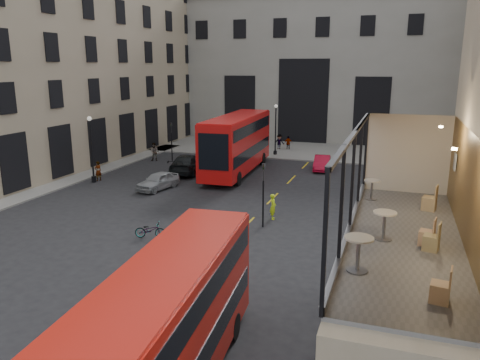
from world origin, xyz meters
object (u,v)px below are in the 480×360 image
(cafe_chair_a, at_px, (441,291))
(cyclist, at_px, (273,207))
(traffic_light_near, at_px, (263,187))
(car_b, at_px, (322,163))
(car_c, at_px, (188,164))
(cafe_chair_d, at_px, (430,202))
(traffic_light_far, at_px, (171,137))
(cafe_chair_b, at_px, (432,242))
(pedestrian_b, at_px, (279,142))
(pedestrian_e, at_px, (98,171))
(bus_far, at_px, (237,141))
(cafe_chair_c, at_px, (427,237))
(pedestrian_d, at_px, (383,149))
(street_lamp_a, at_px, (92,153))
(bus_near, at_px, (168,325))
(pedestrian_a, at_px, (155,152))
(cafe_table_mid, at_px, (384,221))
(street_lamp_b, at_px, (276,133))
(car_a, at_px, (158,181))
(cafe_table_near, at_px, (358,249))
(pedestrian_c, at_px, (288,143))
(cafe_table_far, at_px, (372,187))
(bicycle, at_px, (150,230))

(cafe_chair_a, bearing_deg, cyclist, 114.79)
(traffic_light_near, height_order, car_b, traffic_light_near)
(car_c, relative_size, cafe_chair_d, 6.60)
(traffic_light_far, bearing_deg, cafe_chair_b, -52.46)
(pedestrian_b, xyz_separation_m, pedestrian_e, (-10.57, -18.63, -0.09))
(bus_far, relative_size, cafe_chair_c, 16.83)
(pedestrian_b, xyz_separation_m, pedestrian_d, (11.12, -1.44, 0.07))
(street_lamp_a, bearing_deg, bus_near, -49.84)
(pedestrian_a, height_order, cafe_chair_d, cafe_chair_d)
(pedestrian_a, bearing_deg, cafe_table_mid, -62.22)
(pedestrian_d, bearing_deg, car_b, 127.43)
(cafe_chair_d, bearing_deg, street_lamp_a, 148.04)
(street_lamp_b, bearing_deg, car_c, -116.64)
(traffic_light_far, distance_m, bus_far, 8.50)
(cafe_chair_a, bearing_deg, car_a, 130.34)
(bus_near, height_order, cafe_table_near, cafe_table_near)
(traffic_light_near, xyz_separation_m, pedestrian_c, (-4.40, 25.48, -1.63))
(car_b, height_order, cafe_table_far, cafe_table_far)
(cafe_chair_b, bearing_deg, cafe_table_near, -131.50)
(traffic_light_near, distance_m, cafe_chair_d, 12.56)
(pedestrian_a, distance_m, cafe_chair_a, 39.23)
(cyclist, relative_size, cafe_table_near, 1.91)
(car_b, bearing_deg, cafe_table_far, -82.73)
(traffic_light_near, bearing_deg, bus_near, -84.19)
(cyclist, height_order, pedestrian_c, cyclist)
(traffic_light_near, xyz_separation_m, pedestrian_e, (-15.93, 6.54, -1.61))
(bus_near, xyz_separation_m, cafe_table_mid, (5.44, 2.34, 2.85))
(bus_near, height_order, pedestrian_c, bus_near)
(cyclist, xyz_separation_m, cafe_table_near, (6.28, -16.32, 4.36))
(pedestrian_b, relative_size, cafe_chair_b, 2.38)
(traffic_light_far, bearing_deg, car_b, 2.15)
(car_c, height_order, cafe_table_far, cafe_table_far)
(traffic_light_near, xyz_separation_m, pedestrian_b, (-5.36, 25.17, -1.52))
(bicycle, height_order, pedestrian_d, pedestrian_d)
(street_lamp_a, distance_m, street_lamp_b, 19.42)
(bicycle, xyz_separation_m, cafe_chair_c, (13.42, -8.79, 4.39))
(cafe_table_far, bearing_deg, street_lamp_a, 147.18)
(bus_far, height_order, car_a, bus_far)
(cafe_chair_d, bearing_deg, pedestrian_a, 134.23)
(pedestrian_e, bearing_deg, traffic_light_near, 87.64)
(cafe_table_mid, bearing_deg, bus_near, -156.73)
(bicycle, bearing_deg, cafe_chair_a, -147.24)
(cafe_table_far, xyz_separation_m, cafe_chair_d, (1.88, -0.70, -0.21))
(cafe_table_mid, bearing_deg, street_lamp_a, 141.27)
(street_lamp_a, height_order, cafe_table_near, cafe_table_near)
(bicycle, xyz_separation_m, pedestrian_b, (0.01, 28.85, 0.46))
(cafe_chair_d, bearing_deg, cafe_chair_b, -91.96)
(car_a, relative_size, bicycle, 2.29)
(car_c, bearing_deg, car_a, 82.97)
(street_lamp_a, distance_m, cafe_table_near, 30.67)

